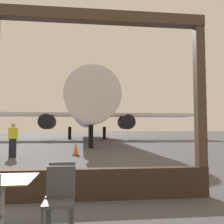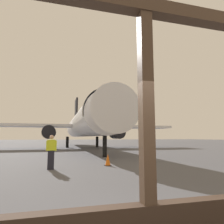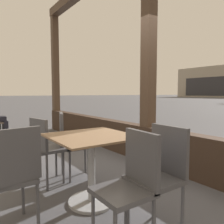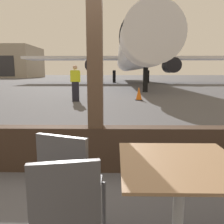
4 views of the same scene
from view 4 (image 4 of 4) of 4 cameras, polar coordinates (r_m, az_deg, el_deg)
ground_plane at (r=43.09m, az=0.63°, el=7.95°), size 220.00×220.00×0.00m
window_frame at (r=3.08m, az=-4.23°, el=10.23°), size 8.93×0.24×3.94m
dining_table at (r=1.82m, az=16.44°, el=-20.48°), size 0.85×0.85×0.76m
cafe_chair_window_left at (r=1.83m, az=-10.52°, el=-16.81°), size 0.49×0.49×0.94m
cafe_chair_side_extra at (r=1.54m, az=-11.42°, el=-22.90°), size 0.45×0.45×0.89m
airplane at (r=30.98m, az=5.10°, el=13.94°), size 28.89×35.92×10.56m
ground_crew_worker at (r=11.19m, az=-9.18°, el=7.26°), size 0.53×0.29×1.74m
traffic_cone at (r=11.67m, az=6.78°, el=4.61°), size 0.36×0.36×0.70m
distant_hangar at (r=78.37m, az=-26.28°, el=11.14°), size 22.19×16.05×9.19m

